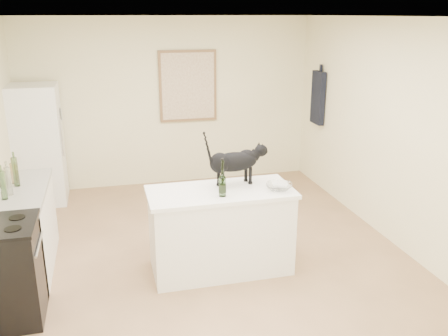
# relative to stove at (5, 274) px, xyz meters

# --- Properties ---
(floor) EXTENTS (5.50, 5.50, 0.00)m
(floor) POSITION_rel_stove_xyz_m (1.95, 0.60, -0.45)
(floor) COLOR #A57D58
(floor) RESTS_ON ground
(ceiling) EXTENTS (5.50, 5.50, 0.00)m
(ceiling) POSITION_rel_stove_xyz_m (1.95, 0.60, 2.15)
(ceiling) COLOR white
(ceiling) RESTS_ON ground
(wall_back) EXTENTS (4.50, 0.00, 4.50)m
(wall_back) POSITION_rel_stove_xyz_m (1.95, 3.35, 0.85)
(wall_back) COLOR beige
(wall_back) RESTS_ON ground
(wall_front) EXTENTS (4.50, 0.00, 4.50)m
(wall_front) POSITION_rel_stove_xyz_m (1.95, -2.15, 0.85)
(wall_front) COLOR beige
(wall_front) RESTS_ON ground
(wall_right) EXTENTS (0.00, 5.50, 5.50)m
(wall_right) POSITION_rel_stove_xyz_m (4.20, 0.60, 0.85)
(wall_right) COLOR beige
(wall_right) RESTS_ON ground
(island_base) EXTENTS (1.44, 0.67, 0.86)m
(island_base) POSITION_rel_stove_xyz_m (2.05, 0.40, -0.02)
(island_base) COLOR white
(island_base) RESTS_ON floor
(island_top) EXTENTS (1.50, 0.70, 0.04)m
(island_top) POSITION_rel_stove_xyz_m (2.05, 0.40, 0.43)
(island_top) COLOR white
(island_top) RESTS_ON island_base
(left_cabinets) EXTENTS (0.60, 1.40, 0.86)m
(left_cabinets) POSITION_rel_stove_xyz_m (0.00, 0.90, -0.02)
(left_cabinets) COLOR white
(left_cabinets) RESTS_ON floor
(left_countertop) EXTENTS (0.62, 1.44, 0.04)m
(left_countertop) POSITION_rel_stove_xyz_m (0.00, 0.90, 0.43)
(left_countertop) COLOR gray
(left_countertop) RESTS_ON left_cabinets
(stove) EXTENTS (0.60, 0.60, 0.90)m
(stove) POSITION_rel_stove_xyz_m (0.00, 0.00, 0.00)
(stove) COLOR black
(stove) RESTS_ON floor
(fridge) EXTENTS (0.68, 0.68, 1.70)m
(fridge) POSITION_rel_stove_xyz_m (0.00, 2.95, 0.40)
(fridge) COLOR white
(fridge) RESTS_ON floor
(artwork_frame) EXTENTS (0.90, 0.03, 1.10)m
(artwork_frame) POSITION_rel_stove_xyz_m (2.25, 3.32, 1.10)
(artwork_frame) COLOR brown
(artwork_frame) RESTS_ON wall_back
(artwork_canvas) EXTENTS (0.82, 0.00, 1.02)m
(artwork_canvas) POSITION_rel_stove_xyz_m (2.25, 3.30, 1.10)
(artwork_canvas) COLOR beige
(artwork_canvas) RESTS_ON wall_back
(hanging_garment) EXTENTS (0.08, 0.34, 0.80)m
(hanging_garment) POSITION_rel_stove_xyz_m (4.14, 2.65, 0.95)
(hanging_garment) COLOR black
(hanging_garment) RESTS_ON wall_right
(black_cat) EXTENTS (0.68, 0.33, 0.46)m
(black_cat) POSITION_rel_stove_xyz_m (2.22, 0.52, 0.68)
(black_cat) COLOR black
(black_cat) RESTS_ON island_top
(wine_bottle) EXTENTS (0.09, 0.09, 0.34)m
(wine_bottle) POSITION_rel_stove_xyz_m (2.03, 0.23, 0.62)
(wine_bottle) COLOR #2E5321
(wine_bottle) RESTS_ON island_top
(glass_bowl) EXTENTS (0.35, 0.35, 0.07)m
(glass_bowl) POSITION_rel_stove_xyz_m (2.63, 0.26, 0.48)
(glass_bowl) COLOR white
(glass_bowl) RESTS_ON island_top
(fridge_paper) EXTENTS (0.06, 0.13, 0.17)m
(fridge_paper) POSITION_rel_stove_xyz_m (0.34, 3.07, 0.81)
(fridge_paper) COLOR white
(fridge_paper) RESTS_ON fridge
(counter_bottle_cluster) EXTENTS (0.12, 0.53, 0.31)m
(counter_bottle_cluster) POSITION_rel_stove_xyz_m (-0.02, 0.90, 0.59)
(counter_bottle_cluster) COLOR brown
(counter_bottle_cluster) RESTS_ON left_countertop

